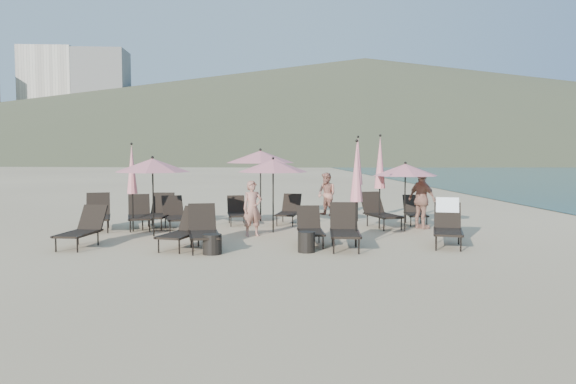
{
  "coord_description": "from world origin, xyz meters",
  "views": [
    {
      "loc": [
        -1.64,
        -13.45,
        2.29
      ],
      "look_at": [
        -0.64,
        3.5,
        1.1
      ],
      "focal_mm": 35.0,
      "sensor_mm": 36.0,
      "label": 1
    }
  ],
  "objects": [
    {
      "name": "umbrella_closed_2",
      "position": [
        -5.2,
        3.02,
        1.8
      ],
      "size": [
        0.3,
        0.3,
        2.58
      ],
      "color": "black",
      "rests_on": "ground"
    },
    {
      "name": "umbrella_open_1",
      "position": [
        -1.12,
        2.56,
        1.92
      ],
      "size": [
        2.02,
        2.02,
        2.17
      ],
      "color": "black",
      "rests_on": "ground"
    },
    {
      "name": "lounger_4",
      "position": [
        0.51,
        -0.16,
        0.49
      ],
      "size": [
        0.89,
        1.87,
        1.04
      ],
      "rotation": [
        0.0,
        0.0,
        -0.11
      ],
      "color": "black",
      "rests_on": "ground"
    },
    {
      "name": "lounger_0",
      "position": [
        -5.84,
        0.39,
        0.45
      ],
      "size": [
        0.93,
        1.76,
        0.96
      ],
      "rotation": [
        0.0,
        0.0,
        -0.18
      ],
      "color": "black",
      "rests_on": "ground"
    },
    {
      "name": "lounger_8",
      "position": [
        -2.22,
        4.57,
        0.41
      ],
      "size": [
        0.73,
        1.57,
        0.88
      ],
      "rotation": [
        0.0,
        0.0,
        0.1
      ],
      "color": "black",
      "rests_on": "ground"
    },
    {
      "name": "side_table_0",
      "position": [
        -2.61,
        -0.83,
        0.23
      ],
      "size": [
        0.44,
        0.44,
        0.45
      ],
      "primitive_type": "cylinder",
      "color": "black",
      "rests_on": "ground"
    },
    {
      "name": "umbrella_closed_0",
      "position": [
        0.8,
        -0.14,
        1.82
      ],
      "size": [
        0.31,
        0.31,
        2.61
      ],
      "color": "black",
      "rests_on": "ground"
    },
    {
      "name": "lounger_3",
      "position": [
        -0.27,
        0.42,
        0.43
      ],
      "size": [
        0.63,
        1.6,
        0.92
      ],
      "rotation": [
        0.0,
        0.0,
        -0.02
      ],
      "color": "black",
      "rests_on": "ground"
    },
    {
      "name": "lounger_5",
      "position": [
        3.14,
        0.12,
        0.54
      ],
      "size": [
        1.18,
        1.93,
        1.13
      ],
      "rotation": [
        0.0,
        0.0,
        -0.31
      ],
      "color": "black",
      "rests_on": "ground"
    },
    {
      "name": "umbrella_open_2",
      "position": [
        2.69,
        2.48,
        1.8
      ],
      "size": [
        1.89,
        1.89,
        2.04
      ],
      "color": "black",
      "rests_on": "ground"
    },
    {
      "name": "ground",
      "position": [
        0.0,
        0.0,
        0.0
      ],
      "size": [
        800.0,
        800.0,
        0.0
      ],
      "primitive_type": "plane",
      "color": "#D6BA8C",
      "rests_on": "ground"
    },
    {
      "name": "side_table_1",
      "position": [
        -0.46,
        -0.7,
        0.24
      ],
      "size": [
        0.4,
        0.4,
        0.48
      ],
      "primitive_type": "cylinder",
      "color": "black",
      "rests_on": "ground"
    },
    {
      "name": "lounger_10",
      "position": [
        2.2,
        3.54,
        0.49
      ],
      "size": [
        1.1,
        1.93,
        1.05
      ],
      "rotation": [
        0.0,
        0.0,
        0.24
      ],
      "color": "black",
      "rests_on": "ground"
    },
    {
      "name": "beachgoer_b",
      "position": [
        0.97,
        6.77,
        0.79
      ],
      "size": [
        0.93,
        0.97,
        1.57
      ],
      "primitive_type": "imported",
      "rotation": [
        0.0,
        0.0,
        -0.95
      ],
      "color": "#AA6B57",
      "rests_on": "ground"
    },
    {
      "name": "lounger_2",
      "position": [
        -2.87,
        -0.11,
        0.48
      ],
      "size": [
        0.92,
        1.86,
        1.03
      ],
      "rotation": [
        0.0,
        0.0,
        0.14
      ],
      "color": "black",
      "rests_on": "ground"
    },
    {
      "name": "hotel_skyline",
      "position": [
        -93.62,
        271.21,
        24.18
      ],
      "size": [
        109.0,
        82.0,
        55.0
      ],
      "color": "beige",
      "rests_on": "ground"
    },
    {
      "name": "beachgoer_a",
      "position": [
        -1.71,
        1.89,
        0.76
      ],
      "size": [
        0.64,
        0.51,
        1.53
      ],
      "primitive_type": "imported",
      "rotation": [
        0.0,
        0.0,
        0.3
      ],
      "color": "#A06857",
      "rests_on": "ground"
    },
    {
      "name": "lounger_13",
      "position": [
        -6.32,
        3.45,
        0.5
      ],
      "size": [
        1.11,
        1.95,
        1.06
      ],
      "rotation": [
        0.0,
        0.0,
        0.24
      ],
      "color": "black",
      "rests_on": "ground"
    },
    {
      "name": "lounger_7",
      "position": [
        -4.04,
        3.48,
        0.45
      ],
      "size": [
        1.08,
        1.78,
        0.96
      ],
      "rotation": [
        0.0,
        0.0,
        0.28
      ],
      "color": "black",
      "rests_on": "ground"
    },
    {
      "name": "lounger_9",
      "position": [
        -0.54,
        4.6,
        0.43
      ],
      "size": [
        0.98,
        1.71,
        0.92
      ],
      "rotation": [
        0.0,
        0.0,
        -0.24
      ],
      "color": "black",
      "rests_on": "ground"
    },
    {
      "name": "lounger_6",
      "position": [
        -5.14,
        3.66,
        0.47
      ],
      "size": [
        1.01,
        1.83,
        1.0
      ],
      "rotation": [
        0.0,
        0.0,
        0.21
      ],
      "color": "black",
      "rests_on": "ground"
    },
    {
      "name": "umbrella_open_0",
      "position": [
        -4.42,
        2.0,
        1.95
      ],
      "size": [
        2.05,
        2.05,
        2.2
      ],
      "color": "black",
      "rests_on": "ground"
    },
    {
      "name": "volcanic_headland",
      "position": [
        71.37,
        302.62,
        26.49
      ],
      "size": [
        690.0,
        690.0,
        55.0
      ],
      "color": "brown",
      "rests_on": "ground"
    },
    {
      "name": "umbrella_closed_3",
      "position": [
        1.78,
        5.03,
        1.99
      ],
      "size": [
        0.33,
        0.33,
        2.86
      ],
      "color": "black",
      "rests_on": "ground"
    },
    {
      "name": "umbrella_open_3",
      "position": [
        -1.45,
        5.29,
        2.15
      ],
      "size": [
        2.26,
        2.26,
        2.44
      ],
      "color": "black",
      "rests_on": "ground"
    },
    {
      "name": "lounger_12",
      "position": [
        -4.61,
        3.98,
        0.47
      ],
      "size": [
        0.8,
        1.81,
        1.02
      ],
      "rotation": [
        0.0,
        0.0,
        -0.07
      ],
      "color": "black",
      "rests_on": "ground"
    },
    {
      "name": "beachgoer_c",
      "position": [
        3.38,
        3.09,
        0.88
      ],
      "size": [
        0.88,
        1.11,
        1.76
      ],
      "primitive_type": "imported",
      "rotation": [
        0.0,
        0.0,
        2.09
      ],
      "color": "tan",
      "rests_on": "ground"
    },
    {
      "name": "umbrella_closed_1",
      "position": [
        2.11,
        3.19,
        1.98
      ],
      "size": [
        0.33,
        0.33,
        2.84
      ],
      "color": "black",
      "rests_on": "ground"
    },
    {
      "name": "lounger_1",
      "position": [
        -3.35,
        0.06,
        0.45
      ],
      "size": [
        1.13,
        1.77,
        0.95
      ],
      "rotation": [
        0.0,
        0.0,
        -0.33
      ],
      "color": "black",
      "rests_on": "ground"
    },
    {
      "name": "lounger_11",
      "position": [
        3.49,
        4.23,
        0.42
      ],
      "size": [
        0.76,
        1.61,
        0.9
      ],
      "rotation": [
        0.0,
        0.0,
        -0.11
      ],
      "color": "black",
      "rests_on": "ground"
    }
  ]
}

